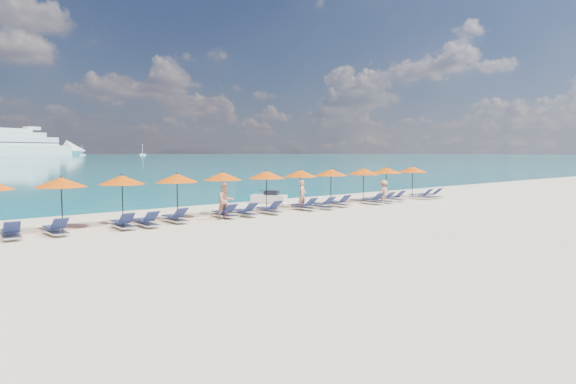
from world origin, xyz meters
TOP-DOWN VIEW (x-y plane):
  - ground at (0.00, 0.00)m, footprint 1400.00×1400.00m
  - cruise_ship at (87.25, 549.62)m, footprint 143.52×65.37m
  - sailboat_near at (143.63, 545.83)m, footprint 6.33×2.11m
  - sailboat_far at (194.71, 499.84)m, footprint 6.88×2.29m
  - jetski at (2.79, 8.37)m, footprint 1.91×2.32m
  - beachgoer_a at (2.00, 4.18)m, footprint 0.74×0.67m
  - beachgoer_b at (-3.37, 3.67)m, footprint 0.88×0.52m
  - beachgoer_c at (8.17, 3.46)m, footprint 1.03×0.59m
  - umbrella_1 at (-10.45, 5.01)m, footprint 2.10×2.10m
  - umbrella_2 at (-7.87, 5.12)m, footprint 2.10×2.10m
  - umbrella_3 at (-5.27, 4.98)m, footprint 2.10×2.10m
  - umbrella_4 at (-2.59, 5.20)m, footprint 2.10×2.10m
  - umbrella_5 at (0.09, 5.00)m, footprint 2.10×2.10m
  - umbrella_6 at (2.68, 5.13)m, footprint 2.10×2.10m
  - umbrella_7 at (5.17, 5.16)m, footprint 2.10×2.10m
  - umbrella_8 at (7.93, 4.96)m, footprint 2.10×2.10m
  - umbrella_9 at (10.56, 5.24)m, footprint 2.10×2.10m
  - umbrella_10 at (13.18, 4.99)m, footprint 2.10×2.10m
  - lounger_1 at (-12.49, 4.07)m, footprint 0.75×1.74m
  - lounger_2 at (-10.97, 3.93)m, footprint 0.71×1.73m
  - lounger_3 at (-8.35, 3.83)m, footprint 0.68×1.72m
  - lounger_4 at (-7.36, 3.71)m, footprint 0.68×1.72m
  - lounger_5 at (-5.83, 4.07)m, footprint 0.69×1.72m
  - lounger_6 at (-3.20, 4.05)m, footprint 0.67×1.72m
  - lounger_7 at (-2.08, 3.91)m, footprint 0.67×1.72m
  - lounger_8 at (-0.51, 3.94)m, footprint 0.68×1.72m
  - lounger_9 at (1.99, 3.96)m, footprint 0.71×1.73m
  - lounger_10 at (3.15, 3.75)m, footprint 0.74×1.74m
  - lounger_11 at (4.72, 4.01)m, footprint 0.63×1.70m
  - lounger_12 at (7.38, 3.71)m, footprint 0.68×1.72m
  - lounger_13 at (8.48, 3.78)m, footprint 0.78×1.75m
  - lounger_14 at (9.87, 4.01)m, footprint 0.71×1.73m
  - lounger_15 at (12.51, 3.74)m, footprint 0.79×1.75m
  - lounger_16 at (13.64, 3.73)m, footprint 0.75×1.74m

SIDE VIEW (x-z plane):
  - ground at x=0.00m, z-range 0.00..0.00m
  - lounger_1 at x=-12.49m, z-range -0.09..0.56m
  - lounger_2 at x=-10.97m, z-range -0.09..0.56m
  - lounger_3 at x=-8.35m, z-range -0.09..0.56m
  - lounger_4 at x=-7.36m, z-range -0.09..0.56m
  - lounger_5 at x=-5.83m, z-range -0.09..0.56m
  - lounger_6 at x=-3.20m, z-range -0.09..0.56m
  - lounger_7 at x=-2.08m, z-range -0.09..0.56m
  - lounger_8 at x=-0.51m, z-range -0.09..0.56m
  - lounger_9 at x=1.99m, z-range -0.09..0.56m
  - lounger_10 at x=3.15m, z-range -0.09..0.56m
  - lounger_11 at x=4.72m, z-range -0.09..0.56m
  - lounger_12 at x=7.38m, z-range -0.09..0.56m
  - lounger_13 at x=8.48m, z-range -0.09..0.56m
  - lounger_14 at x=9.87m, z-range -0.09..0.56m
  - lounger_15 at x=12.51m, z-range -0.09..0.56m
  - lounger_16 at x=13.64m, z-range -0.09..0.56m
  - jetski at x=2.79m, z-range -0.07..0.72m
  - beachgoer_c at x=8.17m, z-range 0.00..1.51m
  - beachgoer_a at x=2.00m, z-range 0.00..1.70m
  - beachgoer_b at x=-3.37m, z-range 0.00..1.79m
  - sailboat_near at x=143.63m, z-range -4.61..7.00m
  - sailboat_far at x=194.71m, z-range -5.02..7.61m
  - umbrella_1 at x=-10.45m, z-range 0.88..3.16m
  - umbrella_2 at x=-7.87m, z-range 0.88..3.16m
  - umbrella_3 at x=-5.27m, z-range 0.88..3.16m
  - umbrella_4 at x=-2.59m, z-range 0.88..3.16m
  - umbrella_5 at x=0.09m, z-range 0.88..3.16m
  - umbrella_6 at x=2.68m, z-range 0.88..3.16m
  - umbrella_7 at x=5.17m, z-range 0.88..3.16m
  - umbrella_8 at x=7.93m, z-range 0.88..3.16m
  - umbrella_9 at x=10.56m, z-range 0.88..3.16m
  - umbrella_10 at x=13.18m, z-range 0.88..3.16m
  - cruise_ship at x=87.25m, z-range -9.57..30.35m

